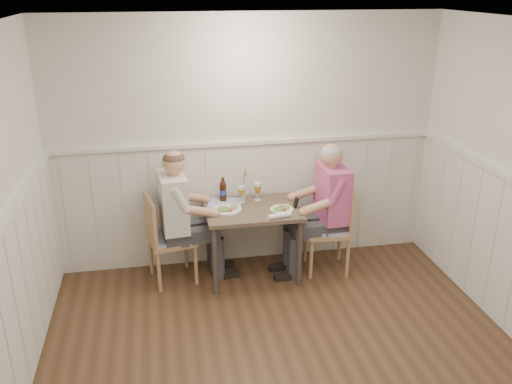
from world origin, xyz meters
TOP-DOWN VIEW (x-y plane):
  - room_shell at (0.00, 0.00)m, footprint 4.04×4.54m
  - wainscot at (0.00, 0.69)m, footprint 4.00×4.49m
  - dining_table at (-0.02, 1.84)m, footprint 0.94×0.70m
  - chair_right at (0.82, 1.81)m, footprint 0.48×0.48m
  - chair_left at (-0.89, 1.89)m, footprint 0.51×0.51m
  - man_in_pink at (0.75, 1.81)m, footprint 0.67×0.46m
  - diner_cream at (-0.76, 1.88)m, footprint 0.68×0.47m
  - plate_man at (0.25, 1.74)m, footprint 0.23×0.23m
  - plate_diner at (-0.29, 1.82)m, footprint 0.28×0.28m
  - beer_glass_a at (0.07, 2.04)m, footprint 0.08×0.08m
  - beer_glass_b at (-0.10, 2.01)m, footprint 0.07×0.07m
  - beer_bottle at (-0.28, 2.09)m, footprint 0.07×0.07m
  - rolled_napkin at (0.19, 1.55)m, footprint 0.23×0.09m
  - grass_vase at (-0.07, 2.08)m, footprint 0.04×0.04m
  - gingham_mat at (-0.27, 2.02)m, footprint 0.38×0.33m

SIDE VIEW (x-z plane):
  - chair_left at x=-0.89m, z-range 0.04..0.96m
  - chair_right at x=0.82m, z-range 0.04..0.97m
  - diner_cream at x=-0.76m, z-range -0.11..1.29m
  - man_in_pink at x=0.75m, z-range -0.11..1.29m
  - dining_table at x=-0.02m, z-range 0.28..1.03m
  - wainscot at x=0.00m, z-range 0.02..1.36m
  - gingham_mat at x=-0.27m, z-range 0.75..0.76m
  - plate_man at x=0.25m, z-range 0.74..0.80m
  - plate_diner at x=-0.29m, z-range 0.74..0.81m
  - rolled_napkin at x=0.19m, z-range 0.75..0.80m
  - beer_bottle at x=-0.28m, z-range 0.74..0.99m
  - beer_glass_b at x=-0.10m, z-range 0.78..0.96m
  - beer_glass_a at x=0.07m, z-range 0.78..0.97m
  - grass_vase at x=-0.07m, z-range 0.73..1.10m
  - room_shell at x=0.00m, z-range 0.22..2.82m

